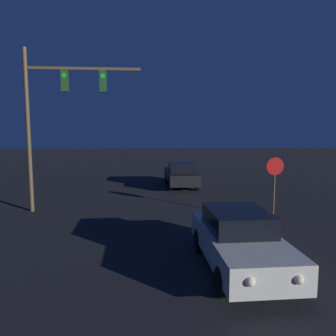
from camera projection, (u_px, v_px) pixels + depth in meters
The scene contains 4 objects.
car_near at pixel (239, 240), 8.32m from camera, with size 1.81×4.36×1.50m.
car_far at pixel (181, 175), 20.13m from camera, with size 1.80×4.35×1.50m.
traffic_signal_mast at pixel (55, 105), 13.82m from camera, with size 4.86×0.30×6.91m.
stop_sign at pixel (275, 177), 12.55m from camera, with size 0.68×0.07×2.49m.
Camera 1 is at (-0.94, -0.15, 3.57)m, focal length 35.00 mm.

